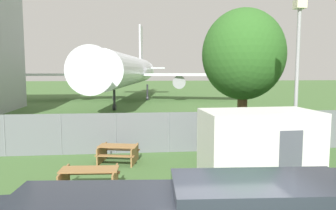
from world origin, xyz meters
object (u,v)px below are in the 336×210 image
object	(u,v)px
portable_cabin	(259,144)
picnic_bench_near_cabin	(89,177)
tree_behind_benches	(243,55)
airplane	(129,71)
picnic_bench_open_grass	(118,152)

from	to	relation	value
portable_cabin	picnic_bench_near_cabin	bearing A→B (deg)	-173.84
tree_behind_benches	airplane	bearing A→B (deg)	106.20
airplane	tree_behind_benches	size ratio (longest dim) A/B	4.96
tree_behind_benches	portable_cabin	bearing A→B (deg)	-103.87
airplane	picnic_bench_near_cabin	bearing A→B (deg)	6.38
picnic_bench_near_cabin	tree_behind_benches	xyz separation A→B (m)	(7.90, 8.04, 4.41)
airplane	picnic_bench_near_cabin	world-z (taller)	airplane
picnic_bench_open_grass	airplane	bearing A→B (deg)	89.68
picnic_bench_near_cabin	picnic_bench_open_grass	distance (m)	3.41
portable_cabin	picnic_bench_open_grass	bearing A→B (deg)	153.48
airplane	portable_cabin	distance (m)	31.56
portable_cabin	picnic_bench_near_cabin	xyz separation A→B (m)	(-6.14, -0.93, -0.77)
airplane	tree_behind_benches	bearing A→B (deg)	24.28
tree_behind_benches	picnic_bench_open_grass	bearing A→B (deg)	-146.39
portable_cabin	tree_behind_benches	world-z (taller)	tree_behind_benches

